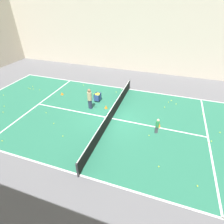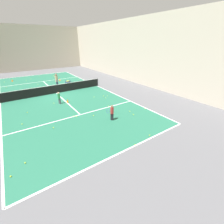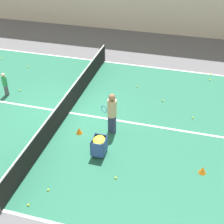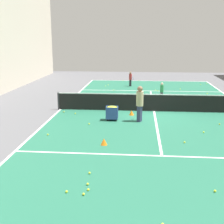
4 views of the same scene
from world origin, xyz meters
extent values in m
plane|color=#5B5B60|center=(0.00, 0.00, 0.00)|extent=(38.64, 38.64, 0.00)
cube|color=#23664C|center=(0.00, 0.00, 0.00)|extent=(10.57, 24.09, 0.00)
cube|color=white|center=(-5.29, 0.00, 0.01)|extent=(0.10, 24.09, 0.00)
cube|color=white|center=(5.29, 0.00, 0.01)|extent=(0.10, 24.09, 0.00)
cube|color=white|center=(0.00, 0.00, 0.01)|extent=(0.10, 13.25, 0.00)
cylinder|color=#2D2D33|center=(-5.39, 0.00, 0.49)|extent=(0.10, 0.10, 0.98)
cube|color=black|center=(0.00, 0.00, 0.47)|extent=(10.67, 0.03, 0.91)
cube|color=white|center=(0.00, 0.00, 0.95)|extent=(10.67, 0.04, 0.05)
cube|color=#2D3351|center=(0.81, 2.15, 0.39)|extent=(0.27, 0.32, 0.79)
cylinder|color=tan|center=(0.81, 2.15, 1.13)|extent=(0.46, 0.46, 0.70)
sphere|color=#846047|center=(0.81, 2.15, 1.61)|extent=(0.26, 0.26, 0.26)
torus|color=#2D478C|center=(0.71, 1.81, 0.96)|extent=(0.14, 0.27, 0.28)
cube|color=#4C4C56|center=(-0.62, -3.35, 0.25)|extent=(0.19, 0.21, 0.51)
cylinder|color=#2D8C4C|center=(-0.62, -3.35, 0.74)|extent=(0.31, 0.31, 0.45)
sphere|color=beige|center=(-0.62, -3.35, 1.05)|extent=(0.17, 0.17, 0.17)
cube|color=#2D478C|center=(2.16, 2.05, 0.11)|extent=(0.58, 0.48, 0.02)
cube|color=#2D478C|center=(2.16, 1.82, 0.40)|extent=(0.58, 0.02, 0.60)
cube|color=#2D478C|center=(2.16, 2.28, 0.40)|extent=(0.58, 0.02, 0.60)
cube|color=#2D478C|center=(1.88, 2.05, 0.40)|extent=(0.02, 0.48, 0.60)
cube|color=#2D478C|center=(2.44, 2.05, 0.40)|extent=(0.02, 0.48, 0.60)
ellipsoid|color=yellow|center=(2.16, 2.05, 0.64)|extent=(0.54, 0.44, 0.16)
cylinder|color=black|center=(1.96, 1.88, 0.05)|extent=(0.05, 0.05, 0.11)
cylinder|color=black|center=(2.36, 1.88, 0.05)|extent=(0.05, 0.05, 0.11)
cylinder|color=black|center=(1.96, 2.22, 0.05)|extent=(0.05, 0.05, 0.11)
cylinder|color=black|center=(2.36, 2.22, 0.05)|extent=(0.05, 0.05, 0.11)
cone|color=orange|center=(2.15, 5.66, 0.13)|extent=(0.26, 0.26, 0.26)
cone|color=orange|center=(1.22, 0.93, 0.13)|extent=(0.26, 0.26, 0.26)
sphere|color=yellow|center=(-3.46, -3.83, 0.04)|extent=(0.07, 0.07, 0.07)
sphere|color=yellow|center=(4.92, 0.68, 0.04)|extent=(0.07, 0.07, 0.07)
sphere|color=yellow|center=(3.17, 2.92, 0.04)|extent=(0.07, 0.07, 0.07)
sphere|color=yellow|center=(-2.96, 2.41, 0.04)|extent=(0.07, 0.07, 0.07)
sphere|color=yellow|center=(-4.59, 5.82, 0.04)|extent=(0.07, 0.07, 0.07)
sphere|color=yellow|center=(-0.97, 5.17, 0.04)|extent=(0.07, 0.07, 0.07)
sphere|color=yellow|center=(-4.04, -5.73, 0.04)|extent=(0.07, 0.07, 0.07)
sphere|color=yellow|center=(-5.25, 5.85, 0.04)|extent=(0.07, 0.07, 0.07)
sphere|color=yellow|center=(4.23, 1.00, 0.04)|extent=(0.07, 0.07, 0.07)
sphere|color=yellow|center=(-1.97, 3.78, 0.04)|extent=(0.07, 0.07, 0.07)
sphere|color=yellow|center=(-1.07, -2.95, 0.04)|extent=(0.07, 0.07, 0.07)
camera|label=1|loc=(-10.16, -3.43, 7.66)|focal=28.00mm
camera|label=2|loc=(-4.00, -16.92, 5.37)|focal=24.00mm
camera|label=3|loc=(10.16, 4.72, 7.62)|focal=50.00mm
camera|label=4|loc=(0.83, 16.92, 4.08)|focal=50.00mm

